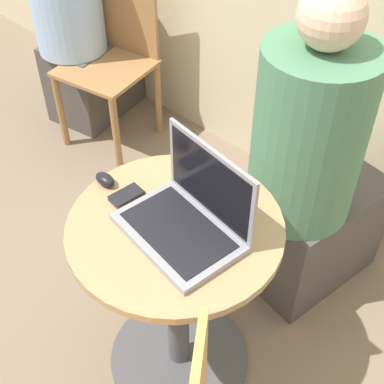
% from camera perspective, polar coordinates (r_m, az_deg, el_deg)
% --- Properties ---
extents(ground_plane, '(12.00, 12.00, 0.00)m').
position_cam_1_polar(ground_plane, '(2.05, -1.36, -17.18)').
color(ground_plane, '#7F6B56').
extents(round_table, '(0.61, 0.61, 0.71)m').
position_cam_1_polar(round_table, '(1.68, -1.61, -9.90)').
color(round_table, '#4C4C51').
rests_on(round_table, ground_plane).
extents(laptop, '(0.36, 0.27, 0.24)m').
position_cam_1_polar(laptop, '(1.42, -0.33, -2.50)').
color(laptop, gray).
rests_on(laptop, round_table).
extents(cell_phone, '(0.06, 0.10, 0.02)m').
position_cam_1_polar(cell_phone, '(1.55, -7.00, -0.41)').
color(cell_phone, black).
rests_on(cell_phone, round_table).
extents(computer_mouse, '(0.07, 0.04, 0.03)m').
position_cam_1_polar(computer_mouse, '(1.60, -9.26, 1.32)').
color(computer_mouse, black).
rests_on(computer_mouse, round_table).
extents(person_seated, '(0.42, 0.58, 1.25)m').
position_cam_1_polar(person_seated, '(1.93, 12.54, 1.06)').
color(person_seated, '#4C4742').
rests_on(person_seated, ground_plane).
extents(chair_background, '(0.47, 0.47, 0.89)m').
position_cam_1_polar(chair_background, '(2.75, -8.33, 14.14)').
color(chair_background, '#9E7042').
rests_on(chair_background, ground_plane).
extents(person_background, '(0.42, 0.56, 1.20)m').
position_cam_1_polar(person_background, '(2.91, -11.91, 16.28)').
color(person_background, '#4C4742').
rests_on(person_background, ground_plane).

